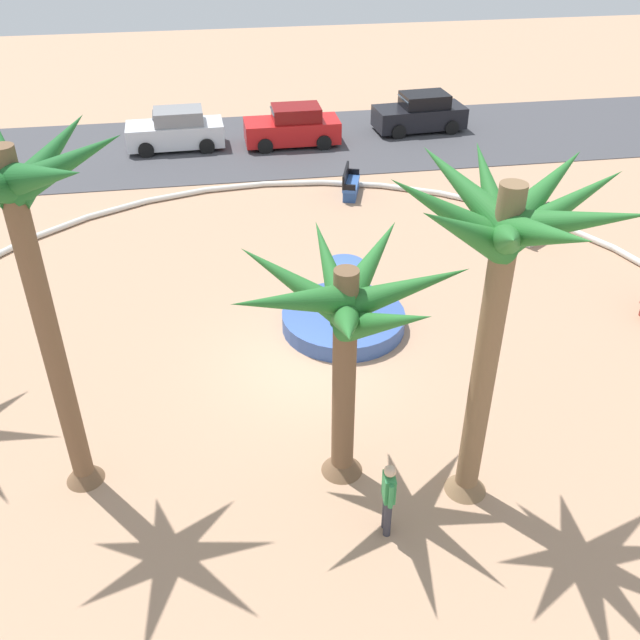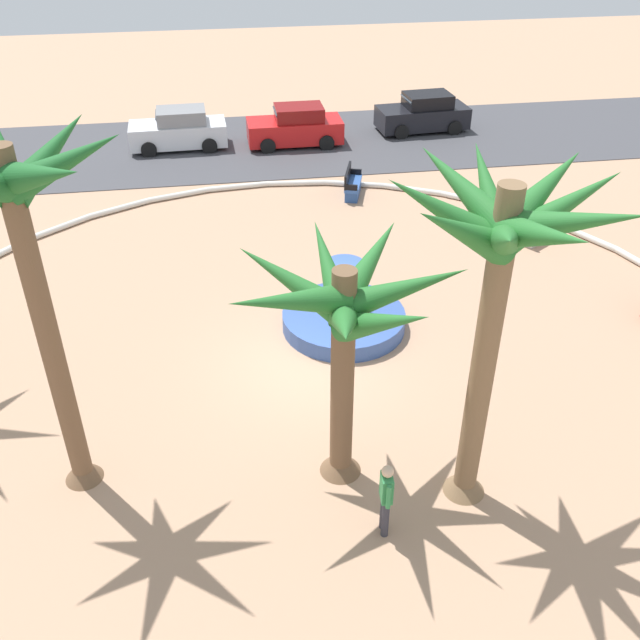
{
  "view_description": "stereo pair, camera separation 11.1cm",
  "coord_description": "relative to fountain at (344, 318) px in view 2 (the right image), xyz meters",
  "views": [
    {
      "loc": [
        -1.99,
        -13.77,
        10.59
      ],
      "look_at": [
        0.34,
        0.45,
        1.0
      ],
      "focal_mm": 39.73,
      "sensor_mm": 36.0,
      "label": 1
    },
    {
      "loc": [
        -1.89,
        -13.79,
        10.59
      ],
      "look_at": [
        0.34,
        0.45,
        1.0
      ],
      "focal_mm": 39.73,
      "sensor_mm": 36.0,
      "label": 2
    }
  ],
  "objects": [
    {
      "name": "street_asphalt",
      "position": [
        -1.14,
        14.27,
        -0.28
      ],
      "size": [
        48.0,
        8.0,
        0.03
      ],
      "primitive_type": "cube",
      "color": "#424247",
      "rests_on": "ground"
    },
    {
      "name": "ground_plane",
      "position": [
        -1.14,
        -1.51,
        -0.29
      ],
      "size": [
        80.0,
        80.0,
        0.0
      ],
      "primitive_type": "plane",
      "color": "tan"
    },
    {
      "name": "palm_tree_by_curb",
      "position": [
        -1.01,
        -5.12,
        3.46
      ],
      "size": [
        4.37,
        4.27,
        4.97
      ],
      "color": "brown",
      "rests_on": "ground"
    },
    {
      "name": "parked_car_second",
      "position": [
        0.51,
        14.09,
        0.49
      ],
      "size": [
        4.01,
        1.93,
        1.67
      ],
      "color": "red",
      "rests_on": "ground"
    },
    {
      "name": "bench_north",
      "position": [
        7.18,
        4.02,
        0.06
      ],
      "size": [
        1.61,
        1.3,
        1.0
      ],
      "color": "beige",
      "rests_on": "ground"
    },
    {
      "name": "palm_tree_mid_plaza",
      "position": [
        1.31,
        -6.05,
        5.02
      ],
      "size": [
        3.98,
        4.03,
        6.73
      ],
      "color": "brown",
      "rests_on": "ground"
    },
    {
      "name": "parked_car_leftmost",
      "position": [
        -4.39,
        14.44,
        0.49
      ],
      "size": [
        4.04,
        2.0,
        1.67
      ],
      "color": "silver",
      "rests_on": "ground"
    },
    {
      "name": "fountain",
      "position": [
        0.0,
        0.0,
        0.0
      ],
      "size": [
        3.25,
        3.25,
        1.92
      ],
      "color": "#38569E",
      "rests_on": "ground"
    },
    {
      "name": "palm_tree_near_fountain",
      "position": [
        -6.18,
        -4.51,
        5.36
      ],
      "size": [
        3.75,
        3.7,
        7.22
      ],
      "color": "brown",
      "rests_on": "ground"
    },
    {
      "name": "plaza_curb",
      "position": [
        -1.14,
        -1.51,
        -0.19
      ],
      "size": [
        22.76,
        22.76,
        0.2
      ],
      "primitive_type": "torus",
      "color": "silver",
      "rests_on": "ground"
    },
    {
      "name": "bench_west",
      "position": [
        1.89,
        8.48,
        0.06
      ],
      "size": [
        0.95,
        1.68,
        1.0
      ],
      "color": "#335BA8",
      "rests_on": "ground"
    },
    {
      "name": "person_cyclist_photo",
      "position": [
        -0.5,
        -6.78,
        0.64
      ],
      "size": [
        0.22,
        0.53,
        1.65
      ],
      "color": "#33333D",
      "rests_on": "ground"
    },
    {
      "name": "parked_car_third",
      "position": [
        6.38,
        15.0,
        0.49
      ],
      "size": [
        4.12,
        2.15,
        1.67
      ],
      "color": "black",
      "rests_on": "ground"
    }
  ]
}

